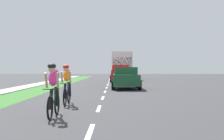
{
  "coord_description": "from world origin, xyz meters",
  "views": [
    {
      "loc": [
        0.54,
        -1.04,
        1.44
      ],
      "look_at": [
        0.41,
        20.88,
        1.32
      ],
      "focal_mm": 49.69,
      "sensor_mm": 36.0,
      "label": 1
    }
  ],
  "objects_px": {
    "suv_red": "(120,73)",
    "bus_white": "(121,64)",
    "sedan_dark_green": "(126,78)",
    "cyclist_lead": "(53,90)",
    "cyclist_trailing": "(67,84)",
    "pickup_maroon": "(118,71)"
  },
  "relations": [
    {
      "from": "cyclist_trailing",
      "to": "suv_red",
      "type": "xyz_separation_m",
      "value": [
        2.53,
        20.8,
        0.14
      ]
    },
    {
      "from": "cyclist_trailing",
      "to": "pickup_maroon",
      "type": "bearing_deg",
      "value": 86.8
    },
    {
      "from": "suv_red",
      "to": "cyclist_lead",
      "type": "bearing_deg",
      "value": -95.8
    },
    {
      "from": "cyclist_lead",
      "to": "cyclist_trailing",
      "type": "height_order",
      "value": "same"
    },
    {
      "from": "cyclist_lead",
      "to": "suv_red",
      "type": "xyz_separation_m",
      "value": [
        2.44,
        23.99,
        0.14
      ]
    },
    {
      "from": "cyclist_trailing",
      "to": "pickup_maroon",
      "type": "height_order",
      "value": "pickup_maroon"
    },
    {
      "from": "bus_white",
      "to": "suv_red",
      "type": "bearing_deg",
      "value": -91.87
    },
    {
      "from": "cyclist_trailing",
      "to": "sedan_dark_green",
      "type": "bearing_deg",
      "value": 74.46
    },
    {
      "from": "cyclist_lead",
      "to": "sedan_dark_green",
      "type": "bearing_deg",
      "value": 78.6
    },
    {
      "from": "sedan_dark_green",
      "to": "suv_red",
      "type": "bearing_deg",
      "value": 90.77
    },
    {
      "from": "bus_white",
      "to": "pickup_maroon",
      "type": "bearing_deg",
      "value": 90.44
    },
    {
      "from": "cyclist_trailing",
      "to": "sedan_dark_green",
      "type": "distance_m",
      "value": 10.02
    },
    {
      "from": "cyclist_lead",
      "to": "cyclist_trailing",
      "type": "distance_m",
      "value": 3.19
    },
    {
      "from": "sedan_dark_green",
      "to": "suv_red",
      "type": "xyz_separation_m",
      "value": [
        -0.15,
        11.15,
        0.18
      ]
    },
    {
      "from": "sedan_dark_green",
      "to": "suv_red",
      "type": "height_order",
      "value": "suv_red"
    },
    {
      "from": "bus_white",
      "to": "pickup_maroon",
      "type": "relative_size",
      "value": 2.27
    },
    {
      "from": "sedan_dark_green",
      "to": "cyclist_trailing",
      "type": "bearing_deg",
      "value": -105.54
    },
    {
      "from": "cyclist_lead",
      "to": "bus_white",
      "type": "distance_m",
      "value": 34.25
    },
    {
      "from": "cyclist_lead",
      "to": "sedan_dark_green",
      "type": "distance_m",
      "value": 13.1
    },
    {
      "from": "pickup_maroon",
      "to": "bus_white",
      "type": "bearing_deg",
      "value": -89.56
    },
    {
      "from": "cyclist_trailing",
      "to": "sedan_dark_green",
      "type": "relative_size",
      "value": 0.4
    },
    {
      "from": "suv_red",
      "to": "bus_white",
      "type": "xyz_separation_m",
      "value": [
        0.33,
        10.12,
        1.03
      ]
    }
  ]
}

